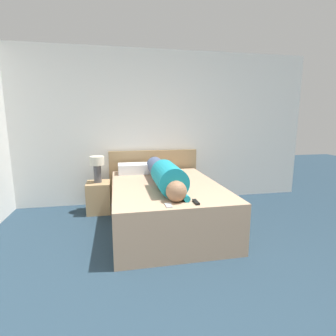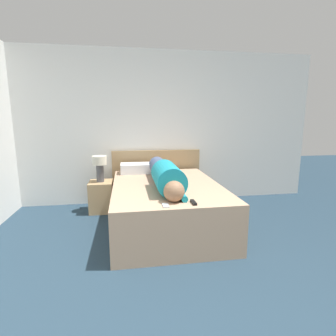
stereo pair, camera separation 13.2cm
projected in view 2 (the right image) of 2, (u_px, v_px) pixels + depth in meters
The scene contains 9 objects.
wall_back at pixel (154, 128), 4.55m from camera, with size 5.72×0.06×2.60m.
bed at pixel (166, 205), 3.60m from camera, with size 1.42×2.02×0.59m.
headboard at pixel (157, 176), 4.65m from camera, with size 1.54×0.04×0.92m.
nightstand at pixel (101, 196), 4.19m from camera, with size 0.36×0.40×0.48m.
table_lamp at pixel (100, 165), 4.09m from camera, with size 0.22×0.22×0.41m.
person_lying at pixel (165, 175), 3.40m from camera, with size 0.34×1.67×0.34m.
pillow_near_headboard at pixel (138, 168), 4.26m from camera, with size 0.55×0.31×0.15m.
tv_remote at pixel (193, 202), 2.74m from camera, with size 0.04×0.15×0.02m.
cell_phone at pixel (166, 205), 2.66m from camera, with size 0.06×0.13×0.01m.
Camera 2 is at (-0.49, -1.30, 1.47)m, focal length 28.00 mm.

